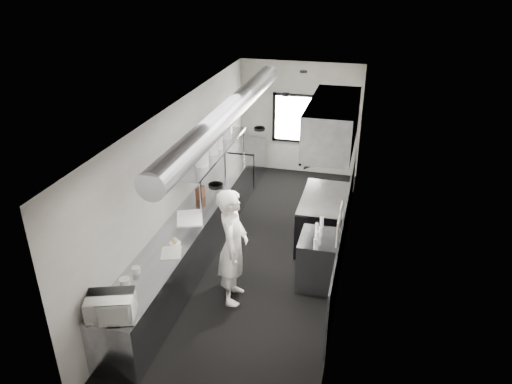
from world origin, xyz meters
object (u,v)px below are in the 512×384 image
Objects in this scene: bottle_station at (319,261)px; plate_stack_a at (201,158)px; plate_stack_c at (217,141)px; squeeze_bottle_c at (320,232)px; prep_counter at (193,237)px; small_plate at (175,243)px; far_work_table at (247,162)px; squeeze_bottle_a at (315,243)px; deli_tub_b at (136,270)px; squeeze_bottle_d at (317,227)px; deli_tub_a at (125,282)px; knife_block at (200,192)px; squeeze_bottle_b at (317,237)px; microwave at (111,307)px; range at (322,219)px; exhaust_hood at (332,123)px; pass_shelf at (215,152)px; line_cook at (233,247)px; squeeze_bottle_e at (322,222)px; plate_stack_d at (226,129)px; cutting_board at (190,218)px; plate_stack_b at (212,146)px.

plate_stack_a is at bearing 159.14° from bottle_station.
squeeze_bottle_c is at bearing -37.26° from plate_stack_c.
prep_counter is 31.90× the size of small_plate.
squeeze_bottle_a is (2.26, -4.24, 0.53)m from far_work_table.
squeeze_bottle_d is (2.37, 1.80, 0.03)m from deli_tub_b.
knife_block reaches higher than deli_tub_a.
squeeze_bottle_b is at bearing -11.96° from knife_block.
microwave is 1.77× the size of plate_stack_a.
bottle_station is 3.21m from plate_stack_c.
range is 2.39m from knife_block.
prep_counter is 6.67× the size of bottle_station.
exhaust_hood is at bearing -0.00° from range.
squeeze_bottle_c is at bearing -59.30° from far_work_table.
pass_shelf is 3.69m from deli_tub_a.
deli_tub_a is at bearing -143.64° from squeeze_bottle_b.
exhaust_hood is 2.83m from line_cook.
pass_shelf is at bearing 91.12° from plate_stack_a.
squeeze_bottle_a is 0.83× the size of squeeze_bottle_b.
knife_block is 2.42m from squeeze_bottle_d.
knife_block reaches higher than squeeze_bottle_e.
knife_block is at bearing -91.68° from far_work_table.
plate_stack_d is at bearing -91.77° from far_work_table.
cutting_board is at bearing -177.54° from squeeze_bottle_d.
prep_counter is 0.48m from cutting_board.
deli_tub_a is 0.80× the size of small_plate.
plate_stack_d reaches higher than microwave.
far_work_table is 5.45× the size of knife_block.
squeeze_bottle_d is 0.85× the size of squeeze_bottle_e.
squeeze_bottle_b is at bearing 36.36° from deli_tub_a.
squeeze_bottle_e is at bearing 3.73° from prep_counter.
line_cook reaches higher than plate_stack_b.
cutting_board is at bearing -88.78° from plate_stack_d.
bottle_station is 1.65× the size of microwave.
plate_stack_d reaches higher than cutting_board.
plate_stack_b reaches higher than squeeze_bottle_c.
plate_stack_c is (0.13, 3.43, 0.78)m from deli_tub_b.
pass_shelf reaches higher than far_work_table.
prep_counter is 19.17× the size of plate_stack_c.
bottle_station is at bearing -59.47° from far_work_table.
plate_stack_a is (0.14, 2.83, 0.77)m from deli_tub_a.
line_cook is at bearing -118.39° from range.
small_plate is (-2.10, -2.16, 0.44)m from range.
deli_tub_a is at bearing -91.62° from far_work_table.
deli_tub_b is (-0.15, -5.53, 0.49)m from far_work_table.
range is (2.19, 1.20, 0.02)m from prep_counter.
cutting_board is at bearing -87.88° from plate_stack_a.
squeeze_bottle_c is at bearing 29.80° from microwave.
plate_stack_a reaches higher than far_work_table.
bottle_station is at bearing -35.99° from pass_shelf.
plate_stack_a is 0.75× the size of plate_stack_d.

